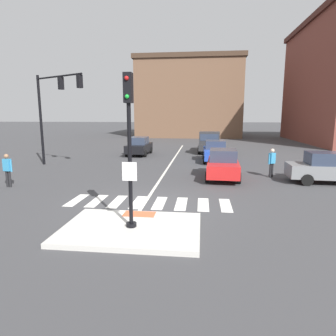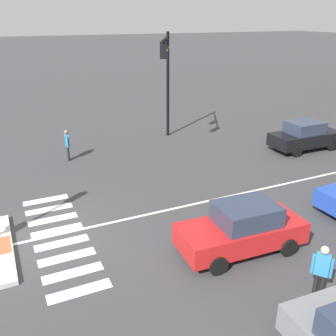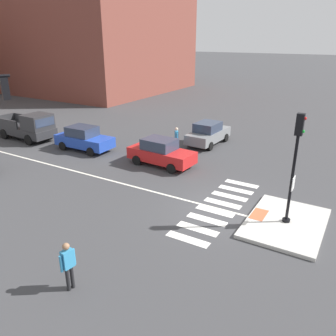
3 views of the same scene
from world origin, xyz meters
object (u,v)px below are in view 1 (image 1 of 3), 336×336
object	(u,v)px
car_blue_eastbound_far	(215,151)
pickup_truck_charcoal_eastbound_distant	(209,143)
signal_pole	(129,137)
traffic_light_mast	(52,103)
car_grey_cross_right	(328,168)
car_black_westbound_distant	(139,146)
pedestrian_at_curb_left	(7,168)
car_red_eastbound_mid	(223,164)
pedestrian_waiting_far_side	(272,161)

from	to	relation	value
car_blue_eastbound_far	pickup_truck_charcoal_eastbound_distant	xyz separation A→B (m)	(-0.30, 5.32, 0.17)
signal_pole	traffic_light_mast	xyz separation A→B (m)	(-8.05, 10.89, 1.48)
traffic_light_mast	car_grey_cross_right	xyz separation A→B (m)	(16.80, -3.27, -3.57)
signal_pole	car_blue_eastbound_far	size ratio (longest dim) A/B	1.11
car_blue_eastbound_far	signal_pole	bearing A→B (deg)	-102.29
car_grey_cross_right	car_blue_eastbound_far	world-z (taller)	same
car_black_westbound_distant	pedestrian_at_curb_left	world-z (taller)	pedestrian_at_curb_left
car_blue_eastbound_far	pedestrian_at_curb_left	size ratio (longest dim) A/B	2.47
pedestrian_at_curb_left	car_red_eastbound_mid	bearing A→B (deg)	17.50
car_red_eastbound_mid	car_grey_cross_right	size ratio (longest dim) A/B	1.00
car_red_eastbound_mid	pedestrian_waiting_far_side	distance (m)	2.86
pedestrian_at_curb_left	pedestrian_waiting_far_side	distance (m)	14.15
pedestrian_at_curb_left	traffic_light_mast	bearing A→B (deg)	95.59
car_blue_eastbound_far	pedestrian_waiting_far_side	bearing A→B (deg)	-61.97
traffic_light_mast	pickup_truck_charcoal_eastbound_distant	xyz separation A→B (m)	(10.88, 8.85, -3.41)
signal_pole	pedestrian_waiting_far_side	xyz separation A→B (m)	(6.14, 8.78, -1.93)
car_blue_eastbound_far	car_black_westbound_distant	size ratio (longest dim) A/B	1.00
pedestrian_waiting_far_side	pedestrian_at_curb_left	bearing A→B (deg)	-163.95
car_grey_cross_right	car_red_eastbound_mid	bearing A→B (deg)	173.13
car_red_eastbound_mid	car_black_westbound_distant	size ratio (longest dim) A/B	1.01
traffic_light_mast	signal_pole	bearing A→B (deg)	-53.52
pedestrian_at_curb_left	pedestrian_waiting_far_side	xyz separation A→B (m)	(13.60, 3.91, 0.00)
traffic_light_mast	car_black_westbound_distant	bearing A→B (deg)	55.46
signal_pole	car_grey_cross_right	bearing A→B (deg)	41.03
car_red_eastbound_mid	pickup_truck_charcoal_eastbound_distant	world-z (taller)	pickup_truck_charcoal_eastbound_distant
car_red_eastbound_mid	pedestrian_waiting_far_side	world-z (taller)	pedestrian_waiting_far_side
car_blue_eastbound_far	car_black_westbound_distant	xyz separation A→B (m)	(-6.66, 3.05, 0.00)
pedestrian_at_curb_left	pedestrian_waiting_far_side	world-z (taller)	same
signal_pole	pickup_truck_charcoal_eastbound_distant	size ratio (longest dim) A/B	0.89
pedestrian_at_curb_left	signal_pole	bearing A→B (deg)	-33.14
pedestrian_waiting_far_side	car_grey_cross_right	bearing A→B (deg)	-23.97
car_blue_eastbound_far	pickup_truck_charcoal_eastbound_distant	size ratio (longest dim) A/B	0.80
signal_pole	pedestrian_waiting_far_side	size ratio (longest dim) A/B	2.74
traffic_light_mast	pickup_truck_charcoal_eastbound_distant	size ratio (longest dim) A/B	1.22
signal_pole	pedestrian_at_curb_left	distance (m)	9.11
car_grey_cross_right	pedestrian_at_curb_left	bearing A→B (deg)	-170.38
car_black_westbound_distant	pedestrian_at_curb_left	xyz separation A→B (m)	(-3.94, -12.60, 0.17)
car_red_eastbound_mid	car_black_westbound_distant	distance (m)	11.47
car_grey_cross_right	pickup_truck_charcoal_eastbound_distant	world-z (taller)	pickup_truck_charcoal_eastbound_distant
signal_pole	car_grey_cross_right	distance (m)	11.80
pickup_truck_charcoal_eastbound_distant	car_blue_eastbound_far	bearing A→B (deg)	-86.72
traffic_light_mast	car_blue_eastbound_far	distance (m)	12.27
car_grey_cross_right	pedestrian_waiting_far_side	bearing A→B (deg)	156.03
car_red_eastbound_mid	pedestrian_waiting_far_side	bearing A→B (deg)	10.29
signal_pole	pedestrian_waiting_far_side	bearing A→B (deg)	55.04
traffic_light_mast	car_grey_cross_right	world-z (taller)	traffic_light_mast
traffic_light_mast	car_black_westbound_distant	xyz separation A→B (m)	(4.53, 6.58, -3.57)
car_red_eastbound_mid	car_blue_eastbound_far	size ratio (longest dim) A/B	1.02
car_grey_cross_right	pedestrian_at_curb_left	world-z (taller)	pedestrian_at_curb_left
traffic_light_mast	car_black_westbound_distant	size ratio (longest dim) A/B	1.53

